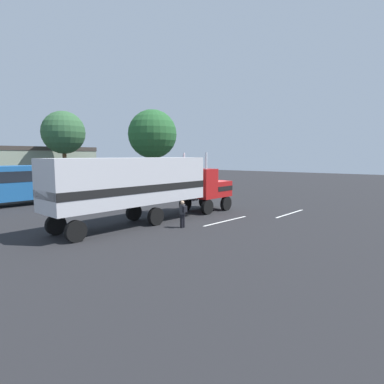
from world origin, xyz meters
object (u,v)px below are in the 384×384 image
Objects in this scene: tree_left at (153,134)px; person_bystander at (183,213)px; semi_truck at (145,183)px; parked_bus at (0,182)px; tree_center at (63,133)px.

person_bystander is at bearing -131.92° from tree_left.
semi_truck is 14.41m from parked_bus.
parked_bus is at bearing -150.94° from tree_center.
semi_truck is 21.04m from tree_center.
person_bystander is at bearing -86.17° from semi_truck.
semi_truck is 16.62m from tree_left.
tree_center is at bearing 29.06° from parked_bus.
parked_bus reaches higher than person_bystander.
person_bystander is 0.18× the size of tree_center.
semi_truck is at bearing -139.19° from tree_left.
tree_left is (12.00, 13.36, 5.72)m from person_bystander.
tree_center is (6.70, 22.24, 5.95)m from person_bystander.
parked_bus is 15.81m from tree_left.
tree_left is at bearing -13.98° from parked_bus.
tree_center is (6.89, 19.40, 4.32)m from semi_truck.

